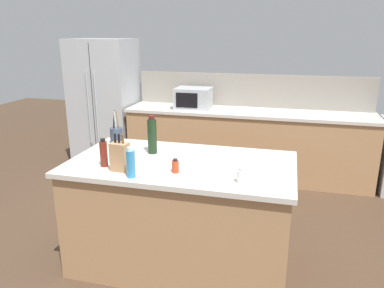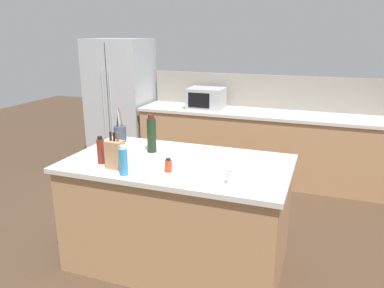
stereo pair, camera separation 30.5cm
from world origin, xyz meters
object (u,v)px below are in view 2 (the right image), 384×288
Objects in this scene: knife_block at (115,154)px; spice_jar_paprika at (168,166)px; vinegar_bottle at (101,151)px; microwave at (206,98)px; refrigerator at (121,102)px; salt_shaker at (230,178)px; wine_bottle at (152,135)px; utensil_crock at (120,133)px; dish_soap_bottle at (123,161)px.

knife_block reaches higher than spice_jar_paprika.
knife_block is 1.27× the size of vinegar_bottle.
refrigerator is at bearing 177.87° from microwave.
microwave is 2.51m from knife_block.
wine_bottle is at bearing 150.30° from salt_shaker.
knife_block is at bearing -100.90° from wine_bottle.
knife_block is at bearing -62.30° from utensil_crock.
spice_jar_paprika is at bearing 31.31° from dish_soap_bottle.
wine_bottle is at bearing 82.79° from knife_block.
utensil_crock is (1.10, -1.89, 0.09)m from refrigerator.
refrigerator reaches higher than dish_soap_bottle.
vinegar_bottle is (1.28, -2.51, 0.11)m from refrigerator.
spice_jar_paprika is (0.49, -2.44, -0.09)m from microwave.
vinegar_bottle is at bearing -73.23° from utensil_crock.
vinegar_bottle is (0.18, -0.61, 0.02)m from utensil_crock.
salt_shaker is 0.80m from dish_soap_bottle.
microwave is at bearing 95.13° from knife_block.
knife_block is at bearing 179.21° from salt_shaker.
salt_shaker is 1.10m from vinegar_bottle.
refrigerator is 2.19m from utensil_crock.
refrigerator is 3.12m from spice_jar_paprika.
microwave is 1.51× the size of utensil_crock.
refrigerator reaches higher than utensil_crock.
utensil_crock is 1.39× the size of dish_soap_bottle.
refrigerator reaches higher than salt_shaker.
refrigerator reaches higher than spice_jar_paprika.
microwave is at bearing 94.29° from wine_bottle.
spice_jar_paprika is at bearing -78.73° from microwave.
knife_block is 0.17m from vinegar_bottle.
salt_shaker is at bearing -27.94° from utensil_crock.
salt_shaker is (0.84, -0.48, -0.11)m from wine_bottle.
dish_soap_bottle is (1.58, -2.67, 0.11)m from refrigerator.
utensil_crock is 2.99× the size of salt_shaker.
refrigerator is at bearing 117.10° from vinegar_bottle.
dish_soap_bottle is 0.34m from vinegar_bottle.
vinegar_bottle reaches higher than spice_jar_paprika.
knife_block is 2.71× the size of salt_shaker.
salt_shaker is 0.47× the size of vinegar_bottle.
utensil_crock is at bearing 121.38° from knife_block.
utensil_crock is at bearing 142.04° from spice_jar_paprika.
dish_soap_bottle is at bearing -85.61° from microwave.
refrigerator reaches higher than microwave.
knife_block reaches higher than dish_soap_bottle.
microwave is 2.71m from salt_shaker.
salt_shaker is at bearing -3.44° from vinegar_bottle.
refrigerator is at bearing 123.18° from knife_block.
utensil_crock is 1.45m from salt_shaker.
microwave reaches higher than vinegar_bottle.
refrigerator is 2.60m from wine_bottle.
vinegar_bottle is (-1.10, 0.07, 0.06)m from salt_shaker.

